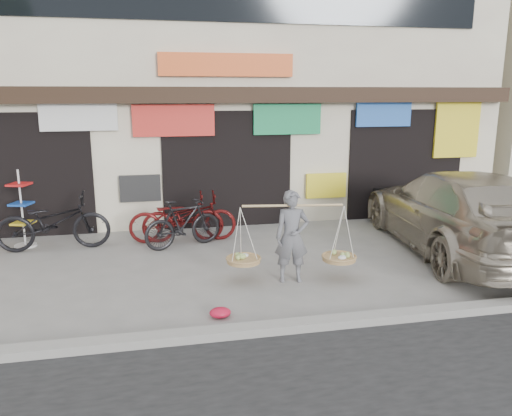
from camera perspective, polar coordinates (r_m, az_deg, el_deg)
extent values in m
plane|color=gray|center=(8.65, 0.33, -7.94)|extent=(70.00, 70.00, 0.00)
cube|color=gray|center=(6.85, 3.93, -13.33)|extent=(70.00, 0.25, 0.12)
cube|color=beige|center=(14.50, -5.20, 14.58)|extent=(14.00, 6.00, 7.00)
cube|color=black|center=(11.38, -3.26, 12.78)|extent=(14.00, 0.35, 0.35)
cube|color=black|center=(12.11, -25.06, 3.51)|extent=(3.00, 0.60, 2.70)
cube|color=black|center=(11.90, -3.45, 4.57)|extent=(3.00, 0.60, 2.70)
cube|color=black|center=(13.31, 16.17, 4.98)|extent=(3.00, 0.60, 2.70)
cube|color=silver|center=(11.43, -19.61, 9.81)|extent=(1.60, 0.08, 0.60)
cube|color=red|center=(11.35, -9.38, 9.85)|extent=(1.80, 0.08, 0.70)
cube|color=#1A8A50|center=(11.75, 3.59, 10.10)|extent=(1.60, 0.08, 0.70)
cube|color=blue|center=(12.59, 14.37, 10.38)|extent=(1.40, 0.08, 0.60)
cube|color=yellow|center=(13.60, 21.96, 8.33)|extent=(1.20, 0.08, 1.40)
cube|color=black|center=(11.52, -13.08, 2.21)|extent=(0.90, 0.08, 0.60)
cube|color=yellow|center=(12.23, 8.01, 2.57)|extent=(1.00, 0.08, 0.60)
cube|color=#FD6128|center=(11.46, -3.36, 16.03)|extent=(3.00, 0.08, 0.50)
imported|color=slate|center=(8.28, 4.13, -3.28)|extent=(0.61, 0.45, 1.55)
cylinder|color=tan|center=(8.15, 4.19, 0.29)|extent=(1.64, 0.27, 0.04)
cylinder|color=#A98450|center=(8.34, -1.44, -5.99)|extent=(0.56, 0.56, 0.07)
ellipsoid|color=#A5BF66|center=(8.32, -1.44, -5.60)|extent=(0.39, 0.39, 0.10)
cylinder|color=#A98450|center=(8.55, 9.47, -5.68)|extent=(0.56, 0.56, 0.07)
ellipsoid|color=#A5BF66|center=(8.53, 9.48, -5.30)|extent=(0.39, 0.39, 0.10)
imported|color=black|center=(10.76, -22.16, -1.50)|extent=(2.21, 0.83, 1.15)
imported|color=black|center=(10.27, -8.31, -1.75)|extent=(1.72, 1.01, 1.00)
imported|color=#4C0D0D|center=(10.66, -7.64, -1.06)|extent=(2.00, 0.76, 1.04)
imported|color=#4C0D0D|center=(10.65, -9.07, -1.13)|extent=(2.00, 0.76, 1.04)
imported|color=#A69B86|center=(10.62, 22.11, -0.34)|extent=(2.95, 5.86, 1.63)
cube|color=black|center=(13.05, 16.83, 1.22)|extent=(1.70, 0.31, 0.45)
cube|color=silver|center=(13.14, 16.69, 0.86)|extent=(0.45, 0.07, 0.12)
cylinder|color=silver|center=(11.38, -24.82, -3.89)|extent=(0.44, 0.44, 0.04)
cylinder|color=silver|center=(11.19, -25.20, -0.06)|extent=(0.04, 0.04, 1.60)
cube|color=yellow|center=(11.26, -25.06, -1.55)|extent=(0.48, 0.48, 0.04)
cube|color=#194CB2|center=(11.17, -25.25, 0.44)|extent=(0.48, 0.48, 0.04)
cube|color=red|center=(11.10, -25.45, 2.46)|extent=(0.48, 0.48, 0.04)
ellipsoid|color=red|center=(7.21, -4.12, -11.83)|extent=(0.31, 0.25, 0.14)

